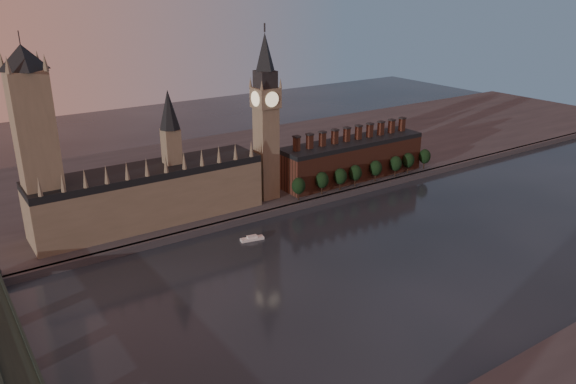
# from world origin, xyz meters

# --- Properties ---
(ground) EXTENTS (900.00, 900.00, 0.00)m
(ground) POSITION_xyz_m (0.00, 0.00, 0.00)
(ground) COLOR black
(ground) RESTS_ON ground
(north_bank) EXTENTS (900.00, 182.00, 4.00)m
(north_bank) POSITION_xyz_m (0.00, 178.04, 2.00)
(north_bank) COLOR #46474B
(north_bank) RESTS_ON ground
(palace_of_westminster) EXTENTS (130.00, 30.30, 74.00)m
(palace_of_westminster) POSITION_xyz_m (-64.41, 114.91, 21.63)
(palace_of_westminster) COLOR #80725B
(palace_of_westminster) RESTS_ON north_bank
(victoria_tower) EXTENTS (24.00, 24.00, 108.00)m
(victoria_tower) POSITION_xyz_m (-120.00, 115.00, 59.09)
(victoria_tower) COLOR #80725B
(victoria_tower) RESTS_ON north_bank
(big_ben) EXTENTS (15.00, 15.00, 107.00)m
(big_ben) POSITION_xyz_m (10.00, 110.00, 56.83)
(big_ben) COLOR #80725B
(big_ben) RESTS_ON north_bank
(chimney_block) EXTENTS (110.00, 25.00, 37.00)m
(chimney_block) POSITION_xyz_m (80.00, 110.00, 17.82)
(chimney_block) COLOR brown
(chimney_block) RESTS_ON north_bank
(embankment_tree_0) EXTENTS (8.60, 8.60, 14.88)m
(embankment_tree_0) POSITION_xyz_m (23.81, 94.49, 13.47)
(embankment_tree_0) COLOR black
(embankment_tree_0) RESTS_ON north_bank
(embankment_tree_1) EXTENTS (8.60, 8.60, 14.88)m
(embankment_tree_1) POSITION_xyz_m (42.61, 94.92, 13.47)
(embankment_tree_1) COLOR black
(embankment_tree_1) RESTS_ON north_bank
(embankment_tree_2) EXTENTS (8.60, 8.60, 14.88)m
(embankment_tree_2) POSITION_xyz_m (57.12, 94.10, 13.47)
(embankment_tree_2) COLOR black
(embankment_tree_2) RESTS_ON north_bank
(embankment_tree_3) EXTENTS (8.60, 8.60, 14.88)m
(embankment_tree_3) POSITION_xyz_m (70.10, 94.17, 13.47)
(embankment_tree_3) COLOR black
(embankment_tree_3) RESTS_ON north_bank
(embankment_tree_4) EXTENTS (8.60, 8.60, 14.88)m
(embankment_tree_4) POSITION_xyz_m (88.39, 94.16, 13.47)
(embankment_tree_4) COLOR black
(embankment_tree_4) RESTS_ON north_bank
(embankment_tree_5) EXTENTS (8.60, 8.60, 14.88)m
(embankment_tree_5) POSITION_xyz_m (107.14, 94.02, 13.47)
(embankment_tree_5) COLOR black
(embankment_tree_5) RESTS_ON north_bank
(embankment_tree_6) EXTENTS (8.60, 8.60, 14.88)m
(embankment_tree_6) POSITION_xyz_m (120.16, 94.60, 13.47)
(embankment_tree_6) COLOR black
(embankment_tree_6) RESTS_ON north_bank
(embankment_tree_7) EXTENTS (8.60, 8.60, 14.88)m
(embankment_tree_7) POSITION_xyz_m (137.14, 94.80, 13.47)
(embankment_tree_7) COLOR black
(embankment_tree_7) RESTS_ON north_bank
(river_boat) EXTENTS (13.48, 6.10, 2.60)m
(river_boat) POSITION_xyz_m (-26.50, 67.24, 1.00)
(river_boat) COLOR white
(river_boat) RESTS_ON ground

